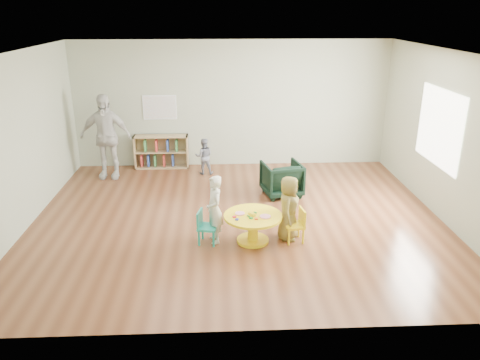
{
  "coord_description": "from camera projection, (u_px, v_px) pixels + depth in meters",
  "views": [
    {
      "loc": [
        -0.31,
        -7.36,
        3.45
      ],
      "look_at": [
        0.03,
        -0.3,
        0.82
      ],
      "focal_mm": 35.0,
      "sensor_mm": 36.0,
      "label": 1
    }
  ],
  "objects": [
    {
      "name": "toddler",
      "position": [
        204.0,
        156.0,
        10.14
      ],
      "size": [
        0.39,
        0.31,
        0.8
      ],
      "primitive_type": "imported",
      "rotation": [
        0.0,
        0.0,
        3.16
      ],
      "color": "#19223E",
      "rests_on": "ground"
    },
    {
      "name": "kid_chair_right",
      "position": [
        297.0,
        224.0,
        7.24
      ],
      "size": [
        0.33,
        0.33,
        0.53
      ],
      "rotation": [
        0.0,
        0.0,
        1.72
      ],
      "color": "yellow",
      "rests_on": "ground"
    },
    {
      "name": "activity_table",
      "position": [
        253.0,
        223.0,
        7.21
      ],
      "size": [
        0.9,
        0.9,
        0.49
      ],
      "rotation": [
        0.0,
        0.0,
        -0.15
      ],
      "color": "yellow",
      "rests_on": "ground"
    },
    {
      "name": "bookshelf",
      "position": [
        161.0,
        152.0,
        10.58
      ],
      "size": [
        1.2,
        0.3,
        0.75
      ],
      "color": "#9E8358",
      "rests_on": "ground"
    },
    {
      "name": "alphabet_poster",
      "position": [
        160.0,
        107.0,
        10.36
      ],
      "size": [
        0.74,
        0.01,
        0.54
      ],
      "color": "white",
      "rests_on": "ground"
    },
    {
      "name": "adult_caretaker",
      "position": [
        106.0,
        137.0,
        9.77
      ],
      "size": [
        1.07,
        0.49,
        1.8
      ],
      "primitive_type": "imported",
      "rotation": [
        0.0,
        0.0,
        -0.05
      ],
      "color": "silver",
      "rests_on": "ground"
    },
    {
      "name": "armchair",
      "position": [
        282.0,
        179.0,
        9.02
      ],
      "size": [
        0.83,
        0.85,
        0.66
      ],
      "primitive_type": "imported",
      "rotation": [
        0.0,
        0.0,
        3.35
      ],
      "color": "black",
      "rests_on": "ground"
    },
    {
      "name": "kid_chair_left",
      "position": [
        205.0,
        226.0,
        7.18
      ],
      "size": [
        0.34,
        0.34,
        0.53
      ],
      "rotation": [
        0.0,
        0.0,
        -1.79
      ],
      "color": "teal",
      "rests_on": "ground"
    },
    {
      "name": "room",
      "position": [
        238.0,
        111.0,
        7.45
      ],
      "size": [
        7.1,
        7.0,
        2.8
      ],
      "color": "brown",
      "rests_on": "ground"
    },
    {
      "name": "child_right",
      "position": [
        289.0,
        208.0,
        7.24
      ],
      "size": [
        0.46,
        0.58,
        1.03
      ],
      "primitive_type": "imported",
      "rotation": [
        0.0,
        0.0,
        1.28
      ],
      "color": "gold",
      "rests_on": "ground"
    },
    {
      "name": "child_left",
      "position": [
        215.0,
        209.0,
        7.14
      ],
      "size": [
        0.35,
        0.44,
        1.07
      ],
      "primitive_type": "imported",
      "rotation": [
        0.0,
        0.0,
        -1.32
      ],
      "color": "silver",
      "rests_on": "ground"
    }
  ]
}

